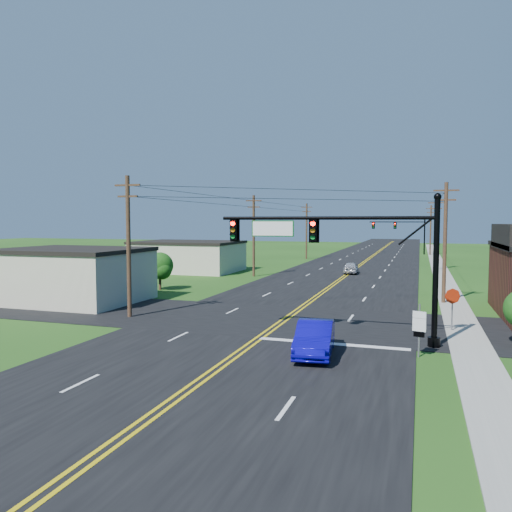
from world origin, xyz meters
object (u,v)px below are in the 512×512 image
(blue_car, at_px, (315,339))
(stop_sign, at_px, (452,301))
(signal_mast_far, at_px, (400,230))
(route_sign, at_px, (419,326))
(signal_mast_main, at_px, (343,249))

(blue_car, xyz_separation_m, stop_sign, (6.27, 7.17, 0.99))
(signal_mast_far, distance_m, route_sign, 74.23)
(signal_mast_main, height_order, signal_mast_far, same)
(route_sign, bearing_deg, blue_car, -149.00)
(signal_mast_main, distance_m, blue_car, 5.17)
(route_sign, xyz_separation_m, stop_sign, (1.73, 6.05, 0.34))
(stop_sign, bearing_deg, signal_mast_main, -162.50)
(blue_car, distance_m, stop_sign, 9.58)
(signal_mast_far, relative_size, stop_sign, 4.52)
(blue_car, distance_m, route_sign, 4.72)
(signal_mast_main, distance_m, route_sign, 5.44)
(signal_mast_main, relative_size, blue_car, 2.46)
(signal_mast_main, xyz_separation_m, route_sign, (3.76, -2.07, -3.34))
(signal_mast_far, height_order, blue_car, signal_mast_far)
(signal_mast_main, relative_size, route_sign, 4.66)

